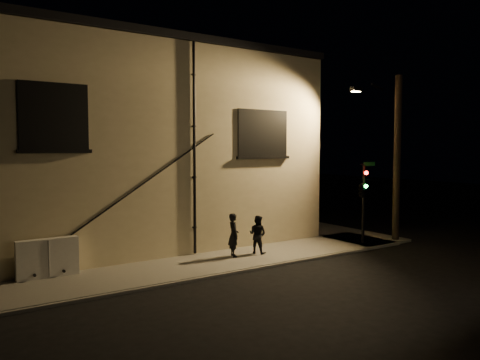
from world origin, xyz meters
TOP-DOWN VIEW (x-y plane):
  - ground at (0.00, 0.00)m, footprint 90.00×90.00m
  - sidewalk at (1.22, 4.39)m, footprint 21.00×16.00m
  - building at (-3.00, 8.99)m, footprint 16.20×12.23m
  - utility_cabinet at (-7.39, 2.70)m, footprint 1.94×0.33m
  - pedestrian_a at (-0.74, 1.74)m, footprint 0.57×0.71m
  - pedestrian_b at (0.39, 1.69)m, footprint 0.85×0.92m
  - traffic_signal at (5.26, 0.57)m, footprint 1.26×2.12m
  - streetlamp_pole at (7.31, 0.48)m, footprint 2.04×1.40m

SIDE VIEW (x-z plane):
  - ground at x=0.00m, z-range 0.00..0.00m
  - sidewalk at x=1.22m, z-range 0.00..0.12m
  - utility_cabinet at x=-7.39m, z-range 0.12..1.39m
  - pedestrian_b at x=0.39m, z-range 0.12..1.65m
  - pedestrian_a at x=-0.74m, z-range 0.12..1.82m
  - traffic_signal at x=5.26m, z-range 0.75..4.36m
  - streetlamp_pole at x=7.31m, z-range 0.20..7.85m
  - building at x=-3.00m, z-range 0.00..8.80m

